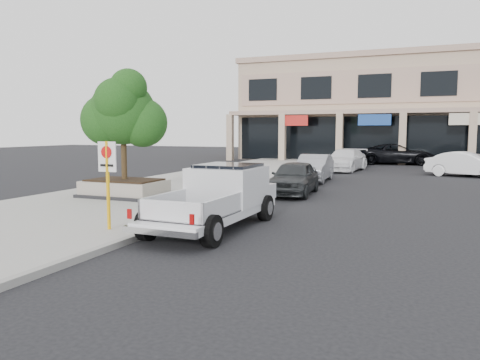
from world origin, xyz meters
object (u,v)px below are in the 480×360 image
Objects in this scene: pickup_truck at (213,198)px; curb_car_c at (345,160)px; no_parking_sign at (108,173)px; curb_car_b at (314,168)px; lot_car_b at (466,164)px; curb_car_a at (294,178)px; curb_car_d at (355,157)px; lot_car_d at (398,154)px; planter_tree at (128,113)px; planter at (125,188)px.

pickup_truck reaches higher than curb_car_c.
no_parking_sign is 0.53× the size of curb_car_b.
no_parking_sign is at bearing 172.20° from lot_car_b.
no_parking_sign is at bearing -89.14° from curb_car_c.
curb_car_a is 0.88× the size of curb_car_d.
curb_car_d is (-0.19, 18.36, -0.05)m from curb_car_a.
planter_tree is at bearing 154.74° from lot_car_d.
curb_car_b reaches higher than planter.
pickup_truck is (2.20, 1.69, -0.76)m from no_parking_sign.
curb_car_a is 0.71× the size of lot_car_d.
planter is 0.80× the size of planter_tree.
planter_tree is at bearing 48.97° from planter.
lot_car_b reaches higher than planter.
curb_car_a is at bearing 165.73° from lot_car_d.
curb_car_b is 9.73m from lot_car_b.
lot_car_b is at bearing 34.16° from curb_car_b.
planter_tree reaches higher than curb_car_d.
pickup_truck is at bearing -34.72° from planter_tree.
planter_tree reaches higher than curb_car_a.
lot_car_b is (7.78, 5.85, 0.02)m from curb_car_b.
no_parking_sign is at bearing -141.42° from pickup_truck.
lot_car_b is at bearing 49.84° from planter_tree.
no_parking_sign is (3.37, -5.30, 1.16)m from planter.
lot_car_d is (2.89, 20.54, 0.11)m from curb_car_a.
lot_car_d is (8.45, 24.53, -2.58)m from planter_tree.
lot_car_d is (-4.46, 9.24, 0.09)m from lot_car_b.
curb_car_b is at bearing 82.74° from no_parking_sign.
curb_car_a is at bearing 76.19° from no_parking_sign.
pickup_truck is at bearing -32.97° from planter.
curb_car_d reaches higher than planter.
lot_car_b is (12.91, 15.29, -2.68)m from planter_tree.
no_parking_sign is 0.45× the size of curb_car_c.
planter is 7.04m from curb_car_a.
lot_car_b reaches higher than curb_car_d.
lot_car_d is (2.89, 7.74, 0.09)m from curb_car_c.
lot_car_b is at bearing 65.00° from no_parking_sign.
lot_car_b is (9.67, 20.75, -0.90)m from no_parking_sign.
curb_car_c is (5.69, 16.94, 0.27)m from planter.
curb_car_c is 0.86× the size of lot_car_d.
curb_car_b is at bearing -90.34° from curb_car_d.
planter is at bearing -131.03° from planter_tree.
no_parking_sign is 2.88m from pickup_truck.
curb_car_d is at bearing 98.79° from curb_car_c.
curb_car_a is 5.47m from curb_car_b.
planter_tree is 0.78× the size of curb_car_c.
curb_car_a is 0.95× the size of lot_car_b.
curb_car_a reaches higher than planter.
pickup_truck is at bearing -89.15° from curb_car_d.
planter_tree is at bearing 157.03° from lot_car_b.
no_parking_sign is 0.48× the size of curb_car_d.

